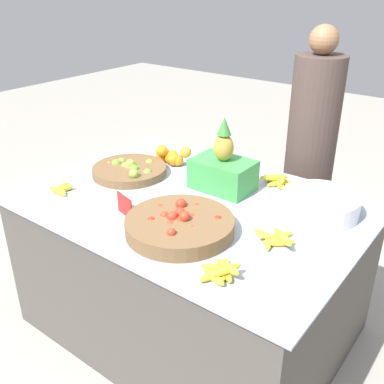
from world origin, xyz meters
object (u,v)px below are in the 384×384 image
object	(u,v)px
produce_crate	(223,170)
lime_bowl	(130,170)
metal_bowl	(320,204)
tomato_basket	(180,225)
price_sign	(125,206)
vendor_person	(308,168)

from	to	relation	value
produce_crate	lime_bowl	bearing A→B (deg)	-162.65
metal_bowl	tomato_basket	bearing A→B (deg)	-128.35
tomato_basket	price_sign	xyz separation A→B (m)	(-0.30, -0.04, 0.02)
metal_bowl	vendor_person	size ratio (longest dim) A/B	0.23
tomato_basket	produce_crate	xyz separation A→B (m)	(-0.10, 0.48, 0.07)
metal_bowl	vendor_person	world-z (taller)	vendor_person
lime_bowl	price_sign	xyz separation A→B (m)	(0.32, -0.36, 0.03)
tomato_basket	produce_crate	distance (m)	0.50
price_sign	produce_crate	bearing A→B (deg)	84.97
price_sign	vendor_person	bearing A→B (deg)	87.65
price_sign	vendor_person	xyz separation A→B (m)	(0.39, 1.19, -0.11)
metal_bowl	produce_crate	xyz separation A→B (m)	(-0.52, -0.05, 0.06)
lime_bowl	vendor_person	size ratio (longest dim) A/B	0.27
produce_crate	price_sign	bearing A→B (deg)	-110.83
lime_bowl	metal_bowl	size ratio (longest dim) A/B	1.16
lime_bowl	price_sign	size ratio (longest dim) A/B	3.33
lime_bowl	tomato_basket	world-z (taller)	tomato_basket
lime_bowl	vendor_person	distance (m)	1.10
produce_crate	vendor_person	distance (m)	0.72
metal_bowl	produce_crate	bearing A→B (deg)	-174.92
tomato_basket	metal_bowl	bearing A→B (deg)	51.65
lime_bowl	vendor_person	world-z (taller)	vendor_person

